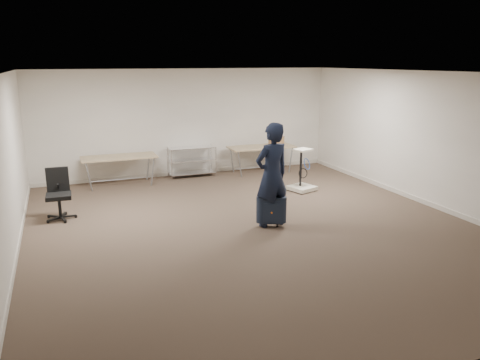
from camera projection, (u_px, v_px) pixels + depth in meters
name	position (u px, v px, depth m)	size (l,w,h in m)	color
ground	(253.00, 227.00, 8.68)	(9.00, 9.00, 0.00)	#403327
room_shell	(228.00, 204.00, 9.92)	(8.00, 9.00, 9.00)	beige
folding_table_left	(119.00, 158.00, 11.42)	(1.80, 0.75, 0.73)	#9E8661
folding_table_right	(261.00, 148.00, 12.75)	(1.80, 0.75, 0.73)	#9E8661
wire_shelf	(192.00, 160.00, 12.37)	(1.22, 0.47, 0.80)	white
person	(272.00, 175.00, 8.55)	(0.71, 0.46, 1.94)	black
suitcase	(271.00, 210.00, 8.61)	(0.41, 0.32, 0.98)	black
office_chair	(60.00, 204.00, 9.08)	(0.60, 0.60, 0.99)	black
equipment_cart	(302.00, 180.00, 11.05)	(0.69, 0.69, 1.01)	silver
cardboard_box	(276.00, 141.00, 12.77)	(0.35, 0.27, 0.27)	#A2704B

